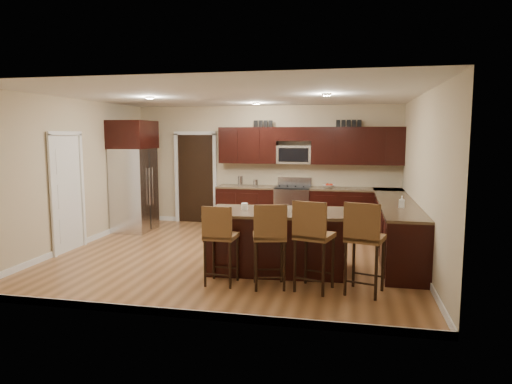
% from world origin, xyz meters
% --- Properties ---
extents(floor, '(6.00, 6.00, 0.00)m').
position_xyz_m(floor, '(0.00, 0.00, 0.00)').
color(floor, '#9C683D').
rests_on(floor, ground).
extents(ceiling, '(6.00, 6.00, 0.00)m').
position_xyz_m(ceiling, '(0.00, 0.00, 2.70)').
color(ceiling, silver).
rests_on(ceiling, wall_back).
extents(wall_back, '(6.00, 0.00, 6.00)m').
position_xyz_m(wall_back, '(0.00, 2.75, 1.35)').
color(wall_back, '#C2B08C').
rests_on(wall_back, floor).
extents(wall_left, '(0.00, 5.50, 5.50)m').
position_xyz_m(wall_left, '(-3.00, 0.00, 1.35)').
color(wall_left, '#C2B08C').
rests_on(wall_left, floor).
extents(wall_right, '(0.00, 5.50, 5.50)m').
position_xyz_m(wall_right, '(3.00, 0.00, 1.35)').
color(wall_right, '#C2B08C').
rests_on(wall_right, floor).
extents(base_cabinets, '(4.02, 3.96, 0.92)m').
position_xyz_m(base_cabinets, '(1.90, 1.45, 0.46)').
color(base_cabinets, black).
rests_on(base_cabinets, floor).
extents(upper_cabinets, '(4.00, 0.33, 0.80)m').
position_xyz_m(upper_cabinets, '(1.04, 2.58, 1.84)').
color(upper_cabinets, black).
rests_on(upper_cabinets, wall_back).
extents(range, '(0.76, 0.64, 1.11)m').
position_xyz_m(range, '(0.68, 2.45, 0.47)').
color(range, silver).
rests_on(range, floor).
extents(microwave, '(0.76, 0.31, 0.40)m').
position_xyz_m(microwave, '(0.68, 2.60, 1.62)').
color(microwave, silver).
rests_on(microwave, upper_cabinets).
extents(doorway, '(0.85, 0.03, 2.06)m').
position_xyz_m(doorway, '(-1.65, 2.73, 1.03)').
color(doorway, black).
rests_on(doorway, floor).
extents(pantry_door, '(0.03, 0.80, 2.04)m').
position_xyz_m(pantry_door, '(-2.98, -0.30, 1.02)').
color(pantry_door, white).
rests_on(pantry_door, floor).
extents(letter_decor, '(2.20, 0.03, 0.15)m').
position_xyz_m(letter_decor, '(0.90, 2.58, 2.29)').
color(letter_decor, black).
rests_on(letter_decor, upper_cabinets).
extents(island, '(2.13, 1.22, 0.92)m').
position_xyz_m(island, '(0.83, -0.72, 0.43)').
color(island, black).
rests_on(island, floor).
extents(stool_left, '(0.43, 0.43, 1.11)m').
position_xyz_m(stool_left, '(0.18, -1.57, 0.69)').
color(stool_left, brown).
rests_on(stool_left, floor).
extents(stool_mid, '(0.52, 0.52, 1.16)m').
position_xyz_m(stool_mid, '(0.87, -1.57, 0.72)').
color(stool_mid, brown).
rests_on(stool_mid, floor).
extents(stool_right, '(0.56, 0.56, 1.22)m').
position_xyz_m(stool_right, '(1.44, -1.57, 0.76)').
color(stool_right, brown).
rests_on(stool_right, floor).
extents(refrigerator, '(0.79, 0.94, 2.35)m').
position_xyz_m(refrigerator, '(-2.62, 1.54, 1.21)').
color(refrigerator, silver).
rests_on(refrigerator, floor).
extents(floor_mat, '(1.15, 0.88, 0.01)m').
position_xyz_m(floor_mat, '(1.11, 1.50, 0.01)').
color(floor_mat, brown).
rests_on(floor_mat, floor).
extents(fruit_bowl, '(0.34, 0.34, 0.06)m').
position_xyz_m(fruit_bowl, '(1.45, 2.45, 0.95)').
color(fruit_bowl, silver).
rests_on(fruit_bowl, base_cabinets).
extents(soap_bottle, '(0.10, 0.10, 0.19)m').
position_xyz_m(soap_bottle, '(2.70, -0.04, 1.01)').
color(soap_bottle, '#B2B2B2').
rests_on(soap_bottle, base_cabinets).
extents(canister_tall, '(0.12, 0.12, 0.22)m').
position_xyz_m(canister_tall, '(-0.50, 2.45, 1.03)').
color(canister_tall, silver).
rests_on(canister_tall, base_cabinets).
extents(canister_short, '(0.11, 0.11, 0.14)m').
position_xyz_m(canister_short, '(-0.16, 2.45, 0.99)').
color(canister_short, silver).
rests_on(canister_short, base_cabinets).
extents(island_jar, '(0.10, 0.10, 0.10)m').
position_xyz_m(island_jar, '(0.33, -0.72, 0.97)').
color(island_jar, white).
rests_on(island_jar, island).
extents(stool_extra, '(0.56, 0.56, 1.22)m').
position_xyz_m(stool_extra, '(2.09, -1.57, 0.76)').
color(stool_extra, brown).
rests_on(stool_extra, floor).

